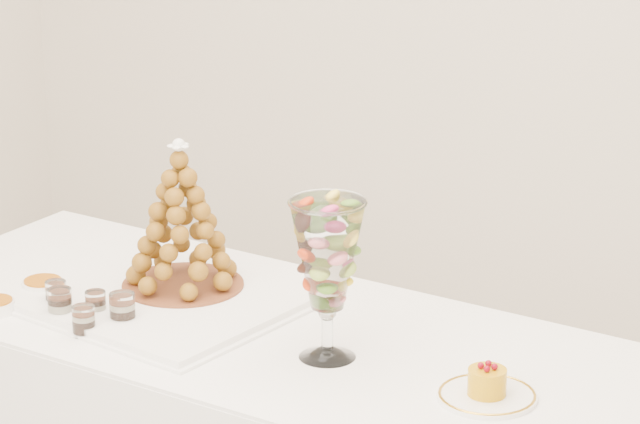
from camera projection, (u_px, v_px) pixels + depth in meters
The scene contains 11 objects.
lace_tray at pixel (148, 296), 3.42m from camera, with size 0.64×0.48×0.02m, color white.
macaron_vase at pixel (327, 257), 3.06m from camera, with size 0.15×0.15×0.34m.
cake_plate at pixel (487, 396), 2.94m from camera, with size 0.20×0.20×0.01m, color white.
verrine_a at pixel (56, 295), 3.37m from camera, with size 0.05×0.05×0.06m, color white.
verrine_b at pixel (96, 305), 3.31m from camera, with size 0.05×0.05×0.06m, color white.
verrine_c at pixel (122, 310), 3.27m from camera, with size 0.06×0.06×0.08m, color white.
verrine_d at pixel (60, 304), 3.30m from camera, with size 0.05×0.05×0.07m, color white.
verrine_e at pixel (84, 321), 3.22m from camera, with size 0.05×0.05×0.07m, color white.
ramekin_back at pixel (43, 287), 3.46m from camera, with size 0.10×0.10×0.03m, color white.
croquembouche at pixel (181, 216), 3.40m from camera, with size 0.28×0.28×0.35m.
mousse_cake at pixel (487, 381), 2.93m from camera, with size 0.08×0.08×0.07m.
Camera 1 is at (1.50, -2.43, 1.98)m, focal length 85.00 mm.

